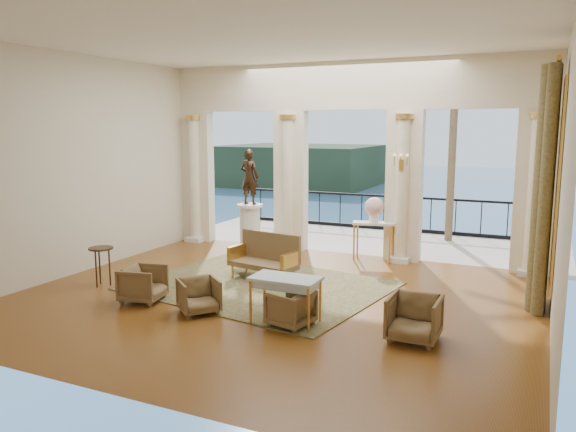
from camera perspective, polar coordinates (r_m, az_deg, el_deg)
The scene contains 23 objects.
floor at distance 10.11m, azimuth -1.60°, elevation -8.41°, with size 9.00×9.00×0.00m, color #512F0C.
room_walls at distance 8.65m, azimuth -5.01°, elevation 7.97°, with size 9.00×9.00×9.00m.
arcade at distance 13.17m, azimuth 5.83°, elevation 7.09°, with size 9.00×0.56×4.50m.
terrace at distance 15.37m, azimuth 8.09°, elevation -2.56°, with size 10.00×3.60×0.10m, color #A69D8B.
balustrade at distance 16.80m, azimuth 9.71°, elevation 0.00°, with size 9.00×0.06×1.03m.
palm_tree at distance 15.43m, azimuth 16.64°, elevation 12.67°, with size 2.00×2.00×4.50m.
headland at distance 85.99m, azimuth 1.29°, elevation 5.18°, with size 22.00×18.00×6.00m, color black.
sea at distance 69.35m, azimuth 21.09°, elevation 1.09°, with size 160.00×160.00×0.00m, color #2C5589.
curtain at distance 10.17m, azimuth 24.64°, elevation 2.50°, with size 0.33×1.40×4.09m.
window_frame at distance 10.17m, azimuth 25.72°, elevation 2.88°, with size 0.04×1.60×3.40m, color gold.
wall_sconce at distance 12.50m, azimuth 11.43°, elevation 5.21°, with size 0.30×0.11×0.33m.
rug at distance 10.87m, azimuth -2.85°, elevation -7.10°, with size 4.54×3.53×0.02m, color #292E16.
armchair_a at distance 9.41m, azimuth -9.05°, elevation -7.85°, with size 0.62×0.58×0.63m, color #4C3E20.
armchair_b at distance 8.33m, azimuth 12.69°, elevation -9.90°, with size 0.71×0.66×0.73m, color #4C3E20.
armchair_c at distance 8.72m, azimuth 0.24°, elevation -9.17°, with size 0.61×0.57×0.62m, color #4C3E20.
armchair_d at distance 10.20m, azimuth -14.51°, elevation -6.52°, with size 0.67×0.63×0.69m, color #4C3E20.
settee at distance 11.27m, azimuth -2.25°, elevation -4.14°, with size 1.48×0.82×0.93m.
game_table at distance 8.76m, azimuth -0.27°, elevation -6.71°, with size 1.07×0.59×0.74m.
pedestal at distance 13.42m, azimuth -3.88°, elevation -1.45°, with size 0.66×0.66×1.21m.
statue at distance 13.25m, azimuth -3.94°, elevation 3.98°, with size 0.47×0.31×1.29m, color black.
console_table at distance 12.88m, azimuth 8.68°, elevation -1.29°, with size 1.00×0.60×0.89m.
urn at distance 12.80m, azimuth 8.74°, elevation 0.81°, with size 0.43×0.43×0.57m.
side_table at distance 11.33m, azimuth -18.46°, elevation -3.58°, with size 0.46×0.46×0.75m.
Camera 1 is at (4.30, -8.62, 3.06)m, focal length 35.00 mm.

